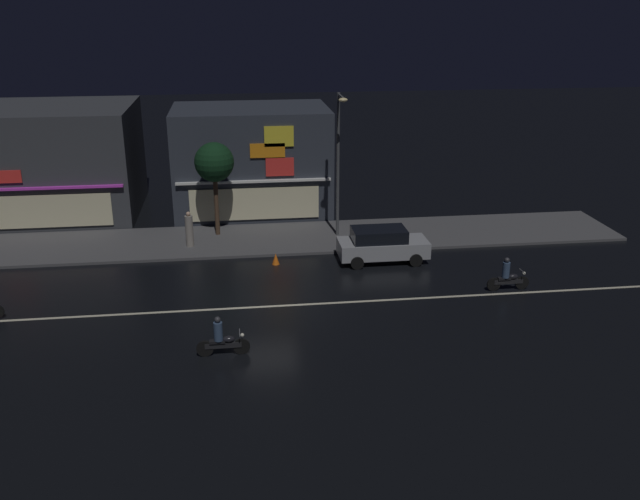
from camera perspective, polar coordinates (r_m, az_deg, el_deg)
The scene contains 12 objects.
ground_plane at distance 28.50m, azimuth -4.51°, elevation -4.74°, with size 140.00×140.00×0.00m, color black.
lane_divider_stripe at distance 28.49m, azimuth -4.51°, elevation -4.73°, with size 36.83×0.16×0.01m, color beige.
sidewalk_far at distance 36.24m, azimuth -5.24°, elevation 0.88°, with size 38.77×5.05×0.14m, color #4C4C4F.
storefront_left_block at distance 43.13m, azimuth -21.52°, elevation 6.93°, with size 9.73×8.44×6.31m.
storefront_center_block at distance 40.79m, azimuth -5.72°, elevation 7.45°, with size 8.96×6.28×6.18m.
streetlamp_mid at distance 35.25m, azimuth 1.57°, elevation 7.96°, with size 0.44×1.64×7.49m.
pedestrian_on_sidewalk at distance 35.27m, azimuth -10.85°, elevation 1.62°, with size 0.40×0.40×1.83m.
street_tree at distance 36.06m, azimuth -8.82°, elevation 7.19°, with size 2.06×2.06×4.97m.
parked_car_near_kerb at distance 33.12m, azimuth 5.17°, elevation 0.48°, with size 4.30×1.98×1.67m.
motorcycle_lead at distance 30.87m, azimuth 15.38°, elevation -2.15°, with size 1.90×0.60×1.52m.
motorcycle_opposite_lane at distance 24.69m, azimuth -8.23°, elevation -7.38°, with size 1.90×0.60×1.52m.
traffic_cone at distance 32.87m, azimuth -3.71°, elevation -0.74°, with size 0.36×0.36×0.55m, color orange.
Camera 1 is at (-1.11, -25.86, 11.92)m, focal length 38.36 mm.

